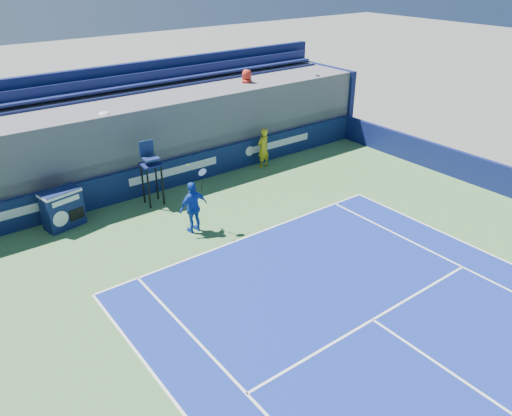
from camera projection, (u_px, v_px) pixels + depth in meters
ball_person at (263, 148)px, 22.22m from camera, size 0.71×0.53×1.78m
back_hoarding at (174, 173)px, 20.46m from camera, size 20.40×0.21×1.20m
match_clock at (62, 208)px, 17.32m from camera, size 1.44×0.97×1.40m
umpire_chair at (151, 167)px, 18.61m from camera, size 0.74×0.74×2.48m
tennis_player at (193, 207)px, 16.93m from camera, size 1.11×0.51×2.57m
stadium_seating at (148, 131)px, 21.35m from camera, size 21.00×4.05×4.40m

